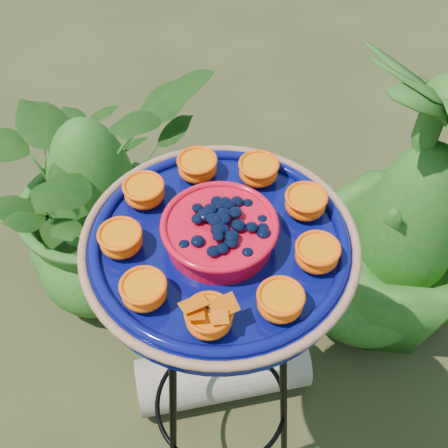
{
  "coord_description": "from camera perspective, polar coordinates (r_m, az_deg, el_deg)",
  "views": [
    {
      "loc": [
        0.12,
        -0.61,
        1.82
      ],
      "look_at": [
        0.06,
        0.09,
        1.0
      ],
      "focal_mm": 50.0,
      "sensor_mm": 36.0,
      "label": 1
    }
  ],
  "objects": [
    {
      "name": "tripod_stand",
      "position": [
        1.43,
        -0.31,
        -11.96
      ],
      "size": [
        0.43,
        0.43,
        0.93
      ],
      "rotation": [
        0.0,
        0.0,
        0.34
      ],
      "color": "black",
      "rests_on": "ground"
    },
    {
      "name": "feeder_dish",
      "position": [
        1.09,
        -0.4,
        -1.72
      ],
      "size": [
        0.6,
        0.6,
        0.11
      ],
      "rotation": [
        0.0,
        0.0,
        0.34
      ],
      "color": "#070B54",
      "rests_on": "tripod_stand"
    },
    {
      "name": "driftwood_log",
      "position": [
        1.95,
        -0.13,
        -13.45
      ],
      "size": [
        0.54,
        0.31,
        0.17
      ],
      "primitive_type": "cylinder",
      "rotation": [
        0.0,
        1.57,
        0.29
      ],
      "color": "tan",
      "rests_on": "ground"
    },
    {
      "name": "shrub_back_left",
      "position": [
        2.03,
        -12.02,
        3.81
      ],
      "size": [
        0.94,
        0.96,
        0.81
      ],
      "primitive_type": "imported",
      "rotation": [
        0.0,
        0.0,
        0.94
      ],
      "color": "#195516",
      "rests_on": "ground"
    },
    {
      "name": "shrub_back_right",
      "position": [
        1.86,
        17.18,
        1.16
      ],
      "size": [
        0.74,
        0.74,
        0.99
      ],
      "primitive_type": "imported",
      "rotation": [
        0.0,
        0.0,
        2.05
      ],
      "color": "#195516",
      "rests_on": "ground"
    }
  ]
}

